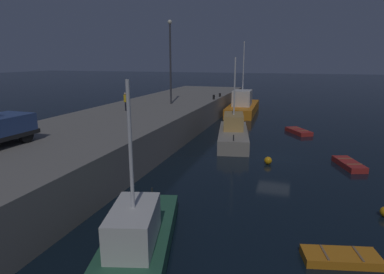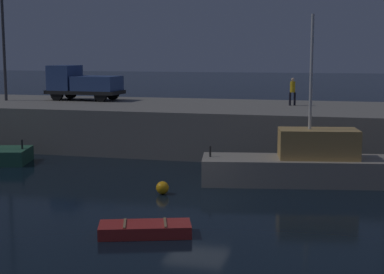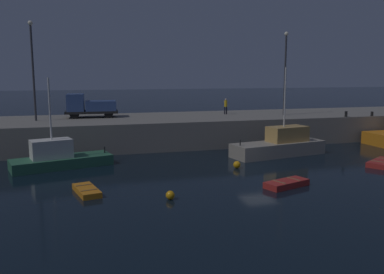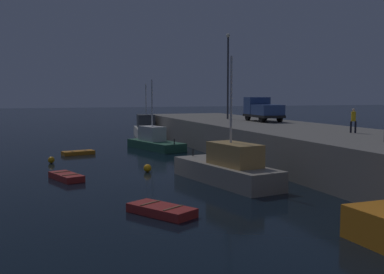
# 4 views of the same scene
# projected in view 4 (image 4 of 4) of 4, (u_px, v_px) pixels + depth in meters

# --- Properties ---
(ground_plane) EXTENTS (320.00, 320.00, 0.00)m
(ground_plane) POSITION_uv_depth(u_px,v_px,m) (147.00, 176.00, 30.85)
(ground_plane) COLOR black
(pier_quay) EXTENTS (64.81, 10.56, 2.71)m
(pier_quay) POSITION_uv_depth(u_px,v_px,m) (318.00, 148.00, 35.09)
(pier_quay) COLOR gray
(pier_quay) RESTS_ON ground
(fishing_boat_blue) EXTENTS (9.00, 4.15, 7.74)m
(fishing_boat_blue) POSITION_uv_depth(u_px,v_px,m) (227.00, 168.00, 28.38)
(fishing_boat_blue) COLOR gray
(fishing_boat_blue) RESTS_ON ground
(fishing_boat_white) EXTENTS (9.05, 3.85, 6.74)m
(fishing_boat_white) POSITION_uv_depth(u_px,v_px,m) (147.00, 129.00, 58.29)
(fishing_boat_white) COLOR silver
(fishing_boat_white) RESTS_ON ground
(fishing_boat_orange) EXTENTS (7.87, 4.40, 6.91)m
(fishing_boat_orange) POSITION_uv_depth(u_px,v_px,m) (155.00, 141.00, 46.11)
(fishing_boat_orange) COLOR #2D6647
(fishing_boat_orange) RESTS_ON ground
(dinghy_orange_near) EXTENTS (3.49, 2.86, 0.45)m
(dinghy_orange_near) POSITION_uv_depth(u_px,v_px,m) (161.00, 210.00, 21.04)
(dinghy_orange_near) COLOR #B22823
(dinghy_orange_near) RESTS_ON ground
(rowboat_white_mid) EXTENTS (1.74, 3.02, 0.38)m
(rowboat_white_mid) POSITION_uv_depth(u_px,v_px,m) (78.00, 153.00, 41.85)
(rowboat_white_mid) COLOR orange
(rowboat_white_mid) RESTS_ON ground
(dinghy_red_small) EXTENTS (3.26, 2.13, 0.44)m
(dinghy_red_small) POSITION_uv_depth(u_px,v_px,m) (66.00, 177.00, 29.56)
(dinghy_red_small) COLOR #B22823
(dinghy_red_small) RESTS_ON ground
(mooring_buoy_near) EXTENTS (0.52, 0.52, 0.52)m
(mooring_buoy_near) POSITION_uv_depth(u_px,v_px,m) (51.00, 160.00, 36.66)
(mooring_buoy_near) COLOR orange
(mooring_buoy_near) RESTS_ON ground
(mooring_buoy_mid) EXTENTS (0.56, 0.56, 0.56)m
(mooring_buoy_mid) POSITION_uv_depth(u_px,v_px,m) (148.00, 168.00, 32.49)
(mooring_buoy_mid) COLOR orange
(mooring_buoy_mid) RESTS_ON ground
(lamp_post_west) EXTENTS (0.44, 0.44, 9.33)m
(lamp_post_west) POSITION_uv_depth(u_px,v_px,m) (228.00, 70.00, 50.61)
(lamp_post_west) COLOR #38383D
(lamp_post_west) RESTS_ON pier_quay
(utility_truck) EXTENTS (5.33, 2.52, 2.43)m
(utility_truck) POSITION_uv_depth(u_px,v_px,m) (262.00, 110.00, 46.79)
(utility_truck) COLOR black
(utility_truck) RESTS_ON pier_quay
(dockworker) EXTENTS (0.44, 0.44, 1.75)m
(dockworker) POSITION_uv_depth(u_px,v_px,m) (353.00, 119.00, 32.81)
(dockworker) COLOR black
(dockworker) RESTS_ON pier_quay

